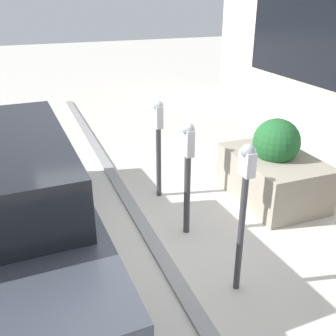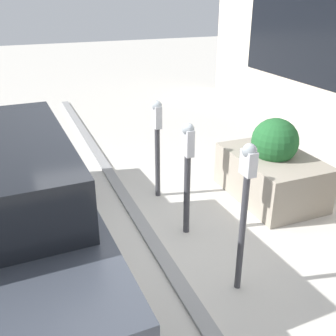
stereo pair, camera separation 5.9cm
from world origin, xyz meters
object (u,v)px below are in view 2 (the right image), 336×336
(parking_meter_nearest, at_px, (245,195))
(planter_box, at_px, (272,169))
(parking_meter_second, at_px, (188,164))
(parking_meter_middle, at_px, (157,135))

(parking_meter_nearest, distance_m, planter_box, 2.12)
(parking_meter_nearest, xyz_separation_m, planter_box, (1.47, -1.41, -0.60))
(parking_meter_second, distance_m, planter_box, 1.59)
(parking_meter_middle, bearing_deg, parking_meter_nearest, -178.50)
(planter_box, bearing_deg, parking_meter_middle, 66.68)
(parking_meter_nearest, distance_m, parking_meter_middle, 2.10)
(parking_meter_middle, relative_size, planter_box, 0.95)
(parking_meter_second, xyz_separation_m, parking_meter_middle, (1.01, -0.01, 0.02))
(parking_meter_nearest, height_order, parking_meter_middle, parking_meter_nearest)
(parking_meter_nearest, relative_size, parking_meter_middle, 1.10)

